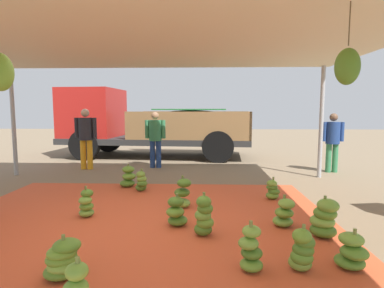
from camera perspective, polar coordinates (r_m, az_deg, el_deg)
name	(u,v)px	position (r m, az deg, el deg)	size (l,w,h in m)	color
ground_plane	(164,179)	(7.64, -5.17, -6.29)	(40.00, 40.00, 0.00)	#7F6B51
tarp_orange	(138,223)	(4.79, -9.79, -13.92)	(5.78, 4.84, 0.01)	#D1512D
tent_canopy	(132,33)	(4.52, -10.80, 19.11)	(8.00, 7.00, 2.75)	#9EA0A5
banana_bunch_1	(284,214)	(4.69, 16.37, -12.02)	(0.40, 0.40, 0.46)	#6B9E38
banana_bunch_2	(183,194)	(5.35, -1.73, -9.07)	(0.39, 0.40, 0.55)	#75A83D
banana_bunch_3	(273,190)	(6.05, 14.40, -8.08)	(0.33, 0.33, 0.41)	#60932D
banana_bunch_4	(128,177)	(6.90, -11.50, -5.92)	(0.40, 0.41, 0.49)	#477523
banana_bunch_6	(352,252)	(3.81, 26.95, -17.11)	(0.41, 0.41, 0.43)	#518428
banana_bunch_7	(176,213)	(4.55, -2.86, -12.30)	(0.36, 0.38, 0.47)	#518428
banana_bunch_9	(302,251)	(3.56, 19.35, -17.79)	(0.33, 0.32, 0.49)	#6B9E38
banana_bunch_10	(251,250)	(3.44, 10.61, -18.32)	(0.33, 0.32, 0.52)	#60932D
banana_bunch_11	(141,182)	(6.46, -9.16, -6.77)	(0.32, 0.33, 0.47)	#477523
banana_bunch_12	(86,204)	(5.16, -18.61, -10.29)	(0.30, 0.30, 0.49)	#75A83D
banana_bunch_13	(204,217)	(4.20, 2.19, -13.04)	(0.33, 0.32, 0.58)	#477523
banana_bunch_14	(324,219)	(4.50, 22.86, -12.40)	(0.46, 0.47, 0.54)	#477523
banana_bunch_15	(63,259)	(3.52, -22.35, -18.79)	(0.47, 0.47, 0.42)	#518428
cargo_truck_main	(148,123)	(11.28, -8.05, 3.73)	(6.64, 2.81, 2.40)	#2D2D2D
worker_0	(333,138)	(9.07, 24.15, 0.99)	(0.57, 0.35, 1.56)	#337A4C
worker_1	(86,134)	(9.20, -18.69, 1.70)	(0.62, 0.38, 1.68)	orange
worker_2	(155,135)	(9.01, -6.67, 1.58)	(0.58, 0.36, 1.60)	navy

